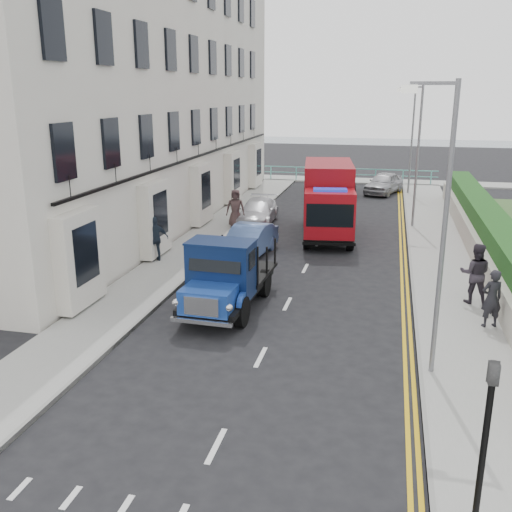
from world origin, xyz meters
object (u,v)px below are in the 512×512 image
at_px(pedestrian_east_near, 492,298).
at_px(lamp_mid, 416,149).
at_px(lamp_near, 440,216).
at_px(bedford_lorry, 223,281).
at_px(parked_car_front, 224,266).
at_px(red_lorry, 328,198).
at_px(lamp_far, 410,134).

bearing_deg(pedestrian_east_near, lamp_mid, -102.69).
height_order(lamp_near, bedford_lorry, lamp_near).
bearing_deg(lamp_near, lamp_mid, 90.00).
bearing_deg(lamp_mid, lamp_near, -90.00).
bearing_deg(parked_car_front, pedestrian_east_near, -17.92).
distance_m(lamp_near, lamp_mid, 16.00).
relative_size(red_lorry, parked_car_front, 1.71).
bearing_deg(lamp_near, lamp_far, 90.00).
distance_m(lamp_far, parked_car_front, 21.85).
bearing_deg(red_lorry, parked_car_front, -116.84).
xyz_separation_m(red_lorry, pedestrian_east_near, (5.87, -10.32, -0.83)).
bearing_deg(pedestrian_east_near, red_lorry, -81.64).
bearing_deg(lamp_mid, bedford_lorry, -114.32).
bearing_deg(lamp_far, bedford_lorry, -104.45).
relative_size(lamp_near, lamp_mid, 1.00).
bearing_deg(lamp_mid, lamp_far, 90.00).
distance_m(bedford_lorry, pedestrian_east_near, 7.93).
relative_size(bedford_lorry, red_lorry, 0.75).
distance_m(red_lorry, pedestrian_east_near, 11.91).
height_order(lamp_mid, pedestrian_east_near, lamp_mid).
bearing_deg(red_lorry, lamp_mid, 24.05).
xyz_separation_m(bedford_lorry, parked_car_front, (-0.78, 2.76, -0.41)).
height_order(parked_car_front, pedestrian_east_near, pedestrian_east_near).
xyz_separation_m(lamp_far, parked_car_front, (-6.78, -20.50, -3.32)).
distance_m(lamp_far, pedestrian_east_near, 23.03).
height_order(lamp_mid, red_lorry, lamp_mid).
bearing_deg(parked_car_front, bedford_lorry, -77.56).
xyz_separation_m(bedford_lorry, pedestrian_east_near, (7.92, 0.51, -0.10)).
distance_m(bedford_lorry, parked_car_front, 2.90).
height_order(lamp_near, lamp_far, same).
xyz_separation_m(red_lorry, parked_car_front, (-2.83, -8.07, -1.15)).
bearing_deg(bedford_lorry, pedestrian_east_near, 5.85).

